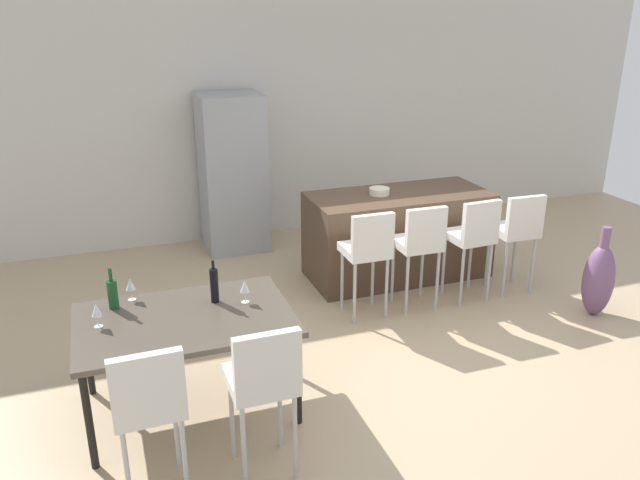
# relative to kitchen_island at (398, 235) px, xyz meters

# --- Properties ---
(ground_plane) EXTENTS (10.00, 10.00, 0.00)m
(ground_plane) POSITION_rel_kitchen_island_xyz_m (-0.48, -1.17, -0.46)
(ground_plane) COLOR tan
(back_wall) EXTENTS (10.00, 0.12, 2.90)m
(back_wall) POSITION_rel_kitchen_island_xyz_m (-0.48, 1.87, 0.99)
(back_wall) COLOR beige
(back_wall) RESTS_ON ground_plane
(kitchen_island) EXTENTS (1.91, 0.84, 0.92)m
(kitchen_island) POSITION_rel_kitchen_island_xyz_m (0.00, 0.00, 0.00)
(kitchen_island) COLOR #4C3828
(kitchen_island) RESTS_ON ground_plane
(bar_chair_left) EXTENTS (0.40, 0.40, 1.05)m
(bar_chair_left) POSITION_rel_kitchen_island_xyz_m (-0.71, -0.80, 0.24)
(bar_chair_left) COLOR silver
(bar_chair_left) RESTS_ON ground_plane
(bar_chair_middle) EXTENTS (0.41, 0.41, 1.05)m
(bar_chair_middle) POSITION_rel_kitchen_island_xyz_m (-0.18, -0.80, 0.24)
(bar_chair_middle) COLOR silver
(bar_chair_middle) RESTS_ON ground_plane
(bar_chair_right) EXTENTS (0.42, 0.42, 1.05)m
(bar_chair_right) POSITION_rel_kitchen_island_xyz_m (0.40, -0.80, 0.24)
(bar_chair_right) COLOR silver
(bar_chair_right) RESTS_ON ground_plane
(bar_chair_far) EXTENTS (0.42, 0.42, 1.05)m
(bar_chair_far) POSITION_rel_kitchen_island_xyz_m (0.91, -0.80, 0.24)
(bar_chair_far) COLOR silver
(bar_chair_far) RESTS_ON ground_plane
(dining_table) EXTENTS (1.49, 0.99, 0.74)m
(dining_table) POSITION_rel_kitchen_island_xyz_m (-2.50, -1.70, 0.22)
(dining_table) COLOR #4C4238
(dining_table) RESTS_ON ground_plane
(dining_chair_near) EXTENTS (0.41, 0.41, 1.05)m
(dining_chair_near) POSITION_rel_kitchen_island_xyz_m (-2.84, -2.56, 0.24)
(dining_chair_near) COLOR silver
(dining_chair_near) RESTS_ON ground_plane
(dining_chair_far) EXTENTS (0.40, 0.40, 1.05)m
(dining_chair_far) POSITION_rel_kitchen_island_xyz_m (-2.17, -2.56, 0.24)
(dining_chair_far) COLOR silver
(dining_chair_far) RESTS_ON ground_plane
(wine_bottle_left) EXTENTS (0.06, 0.06, 0.32)m
(wine_bottle_left) POSITION_rel_kitchen_island_xyz_m (-2.25, -1.53, 0.41)
(wine_bottle_left) COLOR black
(wine_bottle_left) RESTS_ON dining_table
(wine_bottle_far) EXTENTS (0.07, 0.07, 0.31)m
(wine_bottle_far) POSITION_rel_kitchen_island_xyz_m (-2.96, -1.38, 0.39)
(wine_bottle_far) COLOR #194723
(wine_bottle_far) RESTS_ON dining_table
(wine_glass_middle) EXTENTS (0.07, 0.07, 0.17)m
(wine_glass_middle) POSITION_rel_kitchen_island_xyz_m (-3.07, -1.64, 0.40)
(wine_glass_middle) COLOR silver
(wine_glass_middle) RESTS_ON dining_table
(wine_glass_right) EXTENTS (0.07, 0.07, 0.17)m
(wine_glass_right) POSITION_rel_kitchen_island_xyz_m (-2.83, -1.29, 0.40)
(wine_glass_right) COLOR silver
(wine_glass_right) RESTS_ON dining_table
(wine_glass_near) EXTENTS (0.07, 0.07, 0.17)m
(wine_glass_near) POSITION_rel_kitchen_island_xyz_m (-2.05, -1.61, 0.40)
(wine_glass_near) COLOR silver
(wine_glass_near) RESTS_ON dining_table
(refrigerator) EXTENTS (0.72, 0.68, 1.84)m
(refrigerator) POSITION_rel_kitchen_island_xyz_m (-1.46, 1.43, 0.46)
(refrigerator) COLOR #939699
(refrigerator) RESTS_ON ground_plane
(fruit_bowl) EXTENTS (0.21, 0.21, 0.07)m
(fruit_bowl) POSITION_rel_kitchen_island_xyz_m (-0.22, 0.04, 0.50)
(fruit_bowl) COLOR beige
(fruit_bowl) RESTS_ON kitchen_island
(floor_vase) EXTENTS (0.28, 0.28, 0.88)m
(floor_vase) POSITION_rel_kitchen_island_xyz_m (1.35, -1.50, -0.10)
(floor_vase) COLOR #704C75
(floor_vase) RESTS_ON ground_plane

